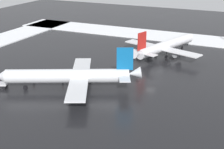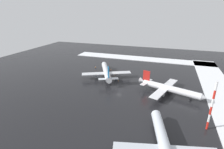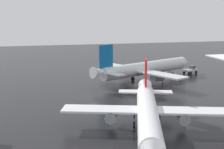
% 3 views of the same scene
% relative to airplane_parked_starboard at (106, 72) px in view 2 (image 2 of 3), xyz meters
% --- Properties ---
extents(ground_plane, '(240.00, 240.00, 0.00)m').
position_rel_airplane_parked_starboard_xyz_m(ground_plane, '(-16.48, -13.32, -3.58)').
color(ground_plane, black).
extents(snow_bank_right, '(14.00, 116.00, 0.39)m').
position_rel_airplane_parked_starboard_xyz_m(snow_bank_right, '(50.52, -13.32, -3.38)').
color(snow_bank_right, white).
rests_on(snow_bank_right, ground_plane).
extents(airplane_parked_starboard, '(34.07, 28.98, 10.82)m').
position_rel_airplane_parked_starboard_xyz_m(airplane_parked_starboard, '(0.00, 0.00, 0.00)').
color(airplane_parked_starboard, silver).
rests_on(airplane_parked_starboard, ground_plane).
extents(airplane_foreground_jet, '(35.08, 29.43, 10.54)m').
position_rel_airplane_parked_starboard_xyz_m(airplane_foreground_jet, '(-53.75, -37.88, -0.09)').
color(airplane_foreground_jet, silver).
rests_on(airplane_foreground_jet, ground_plane).
extents(airplane_far_rear, '(27.66, 32.81, 10.00)m').
position_rel_airplane_parked_starboard_xyz_m(airplane_far_rear, '(-13.00, -37.95, -0.27)').
color(airplane_far_rear, white).
rests_on(airplane_far_rear, ground_plane).
extents(pushback_tug, '(5.09, 3.78, 2.50)m').
position_rel_airplane_parked_starboard_xyz_m(pushback_tug, '(17.52, 7.17, -2.29)').
color(pushback_tug, silver).
rests_on(pushback_tug, ground_plane).
extents(ground_crew_beside_wing, '(0.36, 0.36, 1.71)m').
position_rel_airplane_parked_starboard_xyz_m(ground_crew_beside_wing, '(4.32, -2.65, -2.61)').
color(ground_crew_beside_wing, black).
rests_on(ground_crew_beside_wing, ground_plane).
extents(ground_crew_mid_apron, '(0.36, 0.36, 1.71)m').
position_rel_airplane_parked_starboard_xyz_m(ground_crew_mid_apron, '(13.14, 13.06, -2.61)').
color(ground_crew_mid_apron, black).
rests_on(ground_crew_mid_apron, ground_plane).
extents(ground_crew_near_tug, '(0.36, 0.36, 1.71)m').
position_rel_airplane_parked_starboard_xyz_m(ground_crew_near_tug, '(11.13, 0.68, -2.61)').
color(ground_crew_near_tug, black).
rests_on(ground_crew_near_tug, ground_plane).
extents(antenna_mast, '(0.70, 0.70, 18.24)m').
position_rel_airplane_parked_starboard_xyz_m(antenna_mast, '(-36.78, -51.97, 5.54)').
color(antenna_mast, red).
rests_on(antenna_mast, ground_plane).
extents(traffic_cone_near_nose, '(0.36, 0.36, 0.55)m').
position_rel_airplane_parked_starboard_xyz_m(traffic_cone_near_nose, '(-3.94, -9.11, -3.30)').
color(traffic_cone_near_nose, orange).
rests_on(traffic_cone_near_nose, ground_plane).
extents(traffic_cone_mid_line, '(0.36, 0.36, 0.55)m').
position_rel_airplane_parked_starboard_xyz_m(traffic_cone_mid_line, '(4.41, -4.45, -3.30)').
color(traffic_cone_mid_line, orange).
rests_on(traffic_cone_mid_line, ground_plane).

